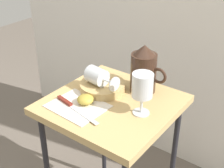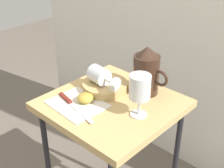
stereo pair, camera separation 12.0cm
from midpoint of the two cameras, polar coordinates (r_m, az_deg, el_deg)
table at (r=1.29m, az=-2.69°, el=-6.28°), size 0.49×0.48×0.71m
linen_napkin at (r=1.22m, az=-9.09°, el=-4.09°), size 0.22×0.19×0.00m
basket_tray at (r=1.31m, az=-4.36°, el=-0.57°), size 0.19×0.19×0.03m
pitcher at (r=1.28m, az=3.12°, el=2.03°), size 0.16×0.11×0.20m
wine_glass_upright at (r=1.12m, az=2.63°, el=-0.63°), size 0.08×0.08×0.17m
wine_glass_tipped_near at (r=1.28m, az=-5.34°, el=1.34°), size 0.15×0.08×0.07m
apple_half_left at (r=1.22m, az=-7.68°, el=-2.90°), size 0.07×0.07×0.04m
knife at (r=1.22m, az=-10.27°, el=-3.97°), size 0.24×0.06×0.01m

